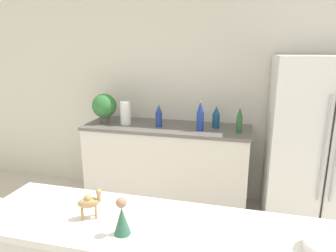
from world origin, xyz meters
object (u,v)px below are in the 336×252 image
object	(u,v)px
back_bottle_2	(159,116)
camel_figurine	(89,202)
back_bottle_3	(216,117)
refrigerator	(319,146)
back_bottle_0	(239,120)
wise_man_figurine_blue	(122,218)
back_bottle_1	(200,116)
potted_plant	(104,106)
paper_towel_roll	(125,113)
fruit_bowl	(330,247)

from	to	relation	value
back_bottle_2	camel_figurine	xyz separation A→B (m)	(0.21, -1.93, 0.02)
back_bottle_3	refrigerator	bearing A→B (deg)	-7.37
back_bottle_0	wise_man_figurine_blue	bearing A→B (deg)	-102.85
back_bottle_1	potted_plant	bearing A→B (deg)	175.98
back_bottle_2	potted_plant	bearing A→B (deg)	177.12
paper_towel_roll	back_bottle_2	xyz separation A→B (m)	(0.39, -0.00, -0.01)
back_bottle_3	back_bottle_0	bearing A→B (deg)	-29.49
camel_figurine	back_bottle_0	bearing A→B (deg)	71.14
paper_towel_roll	wise_man_figurine_blue	world-z (taller)	paper_towel_roll
camel_figurine	back_bottle_3	bearing A→B (deg)	78.88
back_bottle_1	fruit_bowl	bearing A→B (deg)	-67.58
fruit_bowl	back_bottle_1	bearing A→B (deg)	112.42
refrigerator	camel_figurine	xyz separation A→B (m)	(-1.40, -1.89, 0.22)
potted_plant	back_bottle_1	world-z (taller)	potted_plant
back_bottle_2	back_bottle_1	bearing A→B (deg)	-5.63
back_bottle_2	wise_man_figurine_blue	distance (m)	2.05
paper_towel_roll	wise_man_figurine_blue	distance (m)	2.16
fruit_bowl	camel_figurine	size ratio (longest dim) A/B	1.44
refrigerator	potted_plant	size ratio (longest dim) A/B	5.07
potted_plant	wise_man_figurine_blue	world-z (taller)	potted_plant
back_bottle_1	back_bottle_3	bearing A→B (deg)	42.96
back_bottle_0	back_bottle_3	xyz separation A→B (m)	(-0.25, 0.14, -0.01)
back_bottle_3	camel_figurine	distance (m)	2.06
refrigerator	paper_towel_roll	xyz separation A→B (m)	(-2.00, 0.04, 0.21)
back_bottle_2	back_bottle_3	world-z (taller)	back_bottle_2
refrigerator	back_bottle_0	bearing A→B (deg)	-179.31
potted_plant	wise_man_figurine_blue	xyz separation A→B (m)	(1.07, -2.04, -0.06)
refrigerator	back_bottle_3	bearing A→B (deg)	172.63
back_bottle_0	camel_figurine	xyz separation A→B (m)	(-0.64, -1.88, 0.01)
camel_figurine	wise_man_figurine_blue	xyz separation A→B (m)	(0.20, -0.08, -0.01)
back_bottle_2	fruit_bowl	bearing A→B (deg)	-57.34
paper_towel_roll	back_bottle_0	distance (m)	1.25
back_bottle_0	refrigerator	bearing A→B (deg)	0.69
back_bottle_1	back_bottle_3	xyz separation A→B (m)	(0.15, 0.14, -0.03)
camel_figurine	wise_man_figurine_blue	distance (m)	0.21
refrigerator	camel_figurine	world-z (taller)	refrigerator
back_bottle_0	back_bottle_1	distance (m)	0.40
refrigerator	potted_plant	bearing A→B (deg)	178.30
refrigerator	back_bottle_3	xyz separation A→B (m)	(-1.00, 0.13, 0.19)
refrigerator	back_bottle_0	size ratio (longest dim) A/B	6.19
paper_towel_roll	back_bottle_0	world-z (taller)	back_bottle_0
paper_towel_roll	refrigerator	bearing A→B (deg)	-1.03
potted_plant	back_bottle_1	xyz separation A→B (m)	(1.12, -0.08, -0.04)
back_bottle_0	back_bottle_3	distance (m)	0.28
back_bottle_1	fruit_bowl	world-z (taller)	back_bottle_1
fruit_bowl	camel_figurine	world-z (taller)	camel_figurine
refrigerator	paper_towel_roll	bearing A→B (deg)	178.97
camel_figurine	refrigerator	bearing A→B (deg)	53.48
potted_plant	back_bottle_1	bearing A→B (deg)	-4.02
back_bottle_2	fruit_bowl	size ratio (longest dim) A/B	1.21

